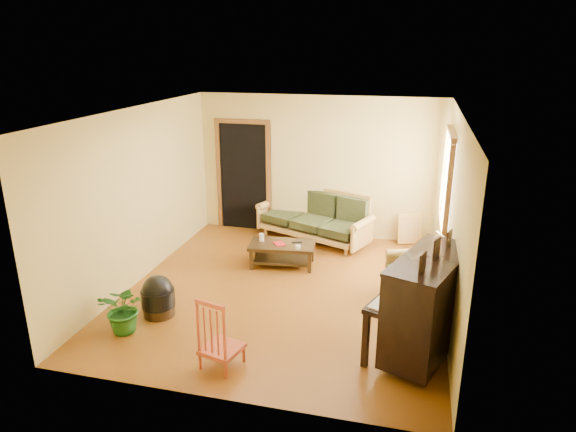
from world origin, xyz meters
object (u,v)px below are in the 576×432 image
(sofa, at_px, (314,216))
(footstool, at_px, (158,300))
(red_chair, at_px, (221,331))
(potted_plant, at_px, (125,309))
(ceramic_crock, at_px, (431,243))
(piano, at_px, (427,307))
(coffee_table, at_px, (282,254))
(armchair, at_px, (418,271))

(sofa, xyz_separation_m, footstool, (-1.45, -3.25, -0.24))
(red_chair, bearing_deg, potted_plant, 179.56)
(sofa, height_order, potted_plant, sofa)
(ceramic_crock, bearing_deg, piano, -92.33)
(red_chair, height_order, ceramic_crock, red_chair)
(sofa, bearing_deg, coffee_table, -79.46)
(red_chair, bearing_deg, armchair, 60.14)
(ceramic_crock, relative_size, potted_plant, 0.35)
(coffee_table, relative_size, armchair, 1.16)
(coffee_table, xyz_separation_m, armchair, (2.14, -0.70, 0.26))
(sofa, distance_m, ceramic_crock, 2.15)
(sofa, relative_size, potted_plant, 3.29)
(armchair, distance_m, piano, 1.38)
(ceramic_crock, xyz_separation_m, potted_plant, (-3.76, -3.80, 0.21))
(coffee_table, bearing_deg, sofa, 78.57)
(armchair, bearing_deg, coffee_table, 142.99)
(ceramic_crock, bearing_deg, sofa, -178.39)
(ceramic_crock, height_order, potted_plant, potted_plant)
(ceramic_crock, bearing_deg, red_chair, -119.14)
(coffee_table, distance_m, footstool, 2.30)
(piano, bearing_deg, sofa, 140.85)
(piano, relative_size, ceramic_crock, 6.26)
(potted_plant, bearing_deg, armchair, 26.45)
(coffee_table, relative_size, piano, 0.76)
(coffee_table, bearing_deg, potted_plant, -119.35)
(piano, distance_m, ceramic_crock, 3.45)
(armchair, relative_size, ceramic_crock, 4.07)
(sofa, distance_m, armchair, 2.73)
(footstool, relative_size, ceramic_crock, 1.99)
(armchair, bearing_deg, ceramic_crock, 64.64)
(footstool, bearing_deg, armchair, 20.84)
(sofa, xyz_separation_m, potted_plant, (-1.64, -3.74, -0.13))
(sofa, height_order, red_chair, sofa)
(red_chair, bearing_deg, sofa, 101.64)
(red_chair, height_order, potted_plant, red_chair)
(sofa, distance_m, coffee_table, 1.33)
(ceramic_crock, bearing_deg, armchair, -96.56)
(coffee_table, distance_m, potted_plant, 2.82)
(coffee_table, distance_m, red_chair, 2.85)
(armchair, height_order, footstool, armchair)
(footstool, bearing_deg, potted_plant, -111.84)
(armchair, relative_size, footstool, 2.05)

